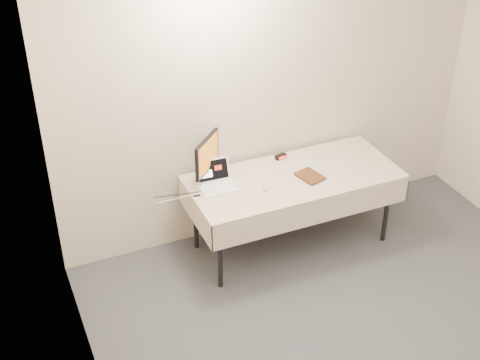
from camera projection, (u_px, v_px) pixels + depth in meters
name	position (u px, v px, depth m)	size (l,w,h in m)	color
back_wall	(273.00, 92.00, 5.86)	(4.00, 0.10, 2.70)	beige
table	(293.00, 182.00, 5.86)	(1.86, 0.81, 0.74)	black
laptop	(216.00, 181.00, 5.67)	(0.31, 0.30, 0.20)	white
monitor	(207.00, 157.00, 5.62)	(0.31, 0.31, 0.43)	black
book	(303.00, 169.00, 5.70)	(0.18, 0.02, 0.24)	brown
alarm_clock	(281.00, 156.00, 6.07)	(0.11, 0.06, 0.04)	black
clicker	(265.00, 188.00, 5.65)	(0.05, 0.10, 0.02)	#B8B8BA
paper_form	(311.00, 168.00, 5.94)	(0.11, 0.29, 0.00)	#BFE4B5
usb_dongle	(197.00, 196.00, 5.56)	(0.06, 0.02, 0.01)	black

